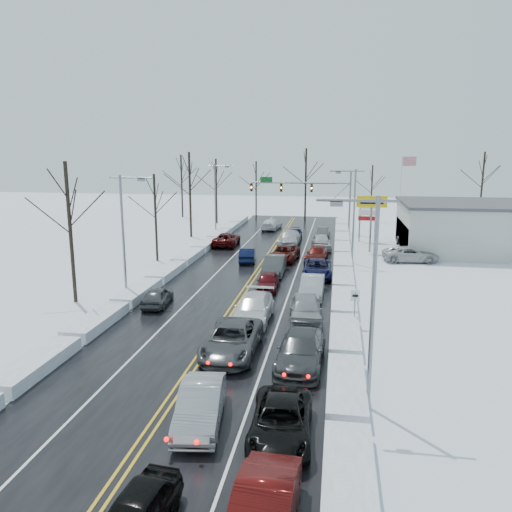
% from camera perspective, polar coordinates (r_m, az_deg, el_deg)
% --- Properties ---
extents(ground, '(160.00, 160.00, 0.00)m').
position_cam_1_polar(ground, '(40.06, -1.01, -3.53)').
color(ground, silver).
rests_on(ground, ground).
extents(road_surface, '(14.00, 84.00, 0.01)m').
position_cam_1_polar(road_surface, '(41.95, -0.52, -2.80)').
color(road_surface, black).
rests_on(road_surface, ground).
extents(snow_bank_left, '(1.70, 72.00, 0.68)m').
position_cam_1_polar(snow_bank_left, '(43.86, -10.36, -2.35)').
color(snow_bank_left, white).
rests_on(snow_bank_left, ground).
extents(snow_bank_right, '(1.70, 72.00, 0.68)m').
position_cam_1_polar(snow_bank_right, '(41.38, 9.92, -3.20)').
color(snow_bank_right, white).
rests_on(snow_bank_right, ground).
extents(traffic_signal_mast, '(13.28, 0.39, 8.00)m').
position_cam_1_polar(traffic_signal_mast, '(66.25, 6.32, 7.40)').
color(traffic_signal_mast, slate).
rests_on(traffic_signal_mast, ground).
extents(tires_plus_sign, '(3.20, 0.34, 6.00)m').
position_cam_1_polar(tires_plus_sign, '(54.37, 13.08, 5.65)').
color(tires_plus_sign, slate).
rests_on(tires_plus_sign, ground).
extents(used_vehicles_sign, '(2.20, 0.22, 4.65)m').
position_cam_1_polar(used_vehicles_sign, '(60.52, 12.66, 4.70)').
color(used_vehicles_sign, slate).
rests_on(used_vehicles_sign, ground).
extents(speed_limit_sign, '(0.55, 0.09, 2.35)m').
position_cam_1_polar(speed_limit_sign, '(31.34, 11.25, -5.11)').
color(speed_limit_sign, slate).
rests_on(speed_limit_sign, ground).
extents(flagpole, '(1.87, 1.20, 10.00)m').
position_cam_1_polar(flagpole, '(68.62, 16.33, 7.53)').
color(flagpole, silver).
rests_on(flagpole, ground).
extents(dealership_building, '(20.40, 12.40, 5.30)m').
position_cam_1_polar(dealership_building, '(59.05, 26.02, 2.94)').
color(dealership_building, '#BBBCB6').
rests_on(dealership_building, ground).
extents(streetlight_se, '(3.20, 0.25, 9.00)m').
position_cam_1_polar(streetlight_se, '(20.73, 12.75, -3.48)').
color(streetlight_se, slate).
rests_on(streetlight_se, ground).
extents(streetlight_ne, '(3.20, 0.25, 9.00)m').
position_cam_1_polar(streetlight_ne, '(48.28, 10.92, 5.36)').
color(streetlight_ne, slate).
rests_on(streetlight_ne, ground).
extents(streetlight_sw, '(3.20, 0.25, 9.00)m').
position_cam_1_polar(streetlight_sw, '(37.62, -14.72, 3.33)').
color(streetlight_sw, slate).
rests_on(streetlight_sw, ground).
extents(streetlight_nw, '(3.20, 0.25, 9.00)m').
position_cam_1_polar(streetlight_nw, '(64.04, -4.52, 7.13)').
color(streetlight_nw, slate).
rests_on(streetlight_nw, ground).
extents(tree_left_b, '(4.00, 4.00, 10.00)m').
position_cam_1_polar(tree_left_b, '(37.09, -20.66, 5.45)').
color(tree_left_b, '#2D231C').
rests_on(tree_left_b, ground).
extents(tree_left_c, '(3.40, 3.40, 8.50)m').
position_cam_1_polar(tree_left_c, '(49.39, -11.48, 6.21)').
color(tree_left_c, '#2D231C').
rests_on(tree_left_c, ground).
extents(tree_left_d, '(4.20, 4.20, 10.50)m').
position_cam_1_polar(tree_left_d, '(62.73, -7.59, 8.82)').
color(tree_left_d, '#2D231C').
rests_on(tree_left_d, ground).
extents(tree_left_e, '(3.80, 3.80, 9.50)m').
position_cam_1_polar(tree_left_e, '(74.23, -4.58, 8.83)').
color(tree_left_e, '#2D231C').
rests_on(tree_left_e, ground).
extents(tree_far_a, '(4.00, 4.00, 10.00)m').
position_cam_1_polar(tree_far_a, '(81.94, -8.52, 9.28)').
color(tree_far_a, '#2D231C').
rests_on(tree_far_a, ground).
extents(tree_far_b, '(3.60, 3.60, 9.00)m').
position_cam_1_polar(tree_far_b, '(80.13, 0.01, 8.85)').
color(tree_far_b, '#2D231C').
rests_on(tree_far_b, ground).
extents(tree_far_c, '(4.40, 4.40, 11.00)m').
position_cam_1_polar(tree_far_c, '(77.18, 5.72, 9.71)').
color(tree_far_c, '#2D231C').
rests_on(tree_far_c, ground).
extents(tree_far_d, '(3.40, 3.40, 8.50)m').
position_cam_1_polar(tree_far_d, '(78.77, 13.12, 8.23)').
color(tree_far_d, '#2D231C').
rests_on(tree_far_d, ground).
extents(tree_far_e, '(4.20, 4.20, 10.50)m').
position_cam_1_polar(tree_far_e, '(81.79, 24.52, 8.58)').
color(tree_far_e, '#2D231C').
rests_on(tree_far_e, ground).
extents(queued_car_1, '(2.30, 4.97, 1.58)m').
position_cam_1_polar(queued_car_1, '(21.25, -6.32, -18.43)').
color(queued_car_1, '#93959A').
rests_on(queued_car_1, ground).
extents(queued_car_2, '(2.75, 5.92, 1.64)m').
position_cam_1_polar(queued_car_2, '(27.36, -2.75, -11.11)').
color(queued_car_2, '#424447').
rests_on(queued_car_2, ground).
extents(queued_car_3, '(2.34, 5.63, 1.63)m').
position_cam_1_polar(queued_car_3, '(32.29, -0.32, -7.40)').
color(queued_car_3, silver).
rests_on(queued_car_3, ground).
extents(queued_car_4, '(1.80, 4.08, 1.36)m').
position_cam_1_polar(queued_car_4, '(39.18, 1.32, -3.88)').
color(queued_car_4, '#4B0A0E').
rests_on(queued_car_4, ground).
extents(queued_car_5, '(1.77, 4.98, 1.64)m').
position_cam_1_polar(queued_car_5, '(43.99, 2.10, -2.11)').
color(queued_car_5, '#3A3C3F').
rests_on(queued_car_5, ground).
extents(queued_car_6, '(2.95, 5.50, 1.47)m').
position_cam_1_polar(queued_car_6, '(49.41, 3.23, -0.54)').
color(queued_car_6, '#480C09').
rests_on(queued_car_6, ground).
extents(queued_car_7, '(2.45, 5.73, 1.65)m').
position_cam_1_polar(queued_car_7, '(57.50, 3.82, 1.24)').
color(queued_car_7, '#A7ABAF').
rests_on(queued_car_7, ground).
extents(queued_car_8, '(1.89, 4.30, 1.44)m').
position_cam_1_polar(queued_car_8, '(61.97, 4.48, 2.02)').
color(queued_car_8, black).
rests_on(queued_car_8, ground).
extents(queued_car_10, '(2.50, 5.09, 1.39)m').
position_cam_1_polar(queued_car_10, '(20.25, 2.86, -20.03)').
color(queued_car_10, black).
rests_on(queued_car_10, ground).
extents(queued_car_11, '(2.49, 5.71, 1.63)m').
position_cam_1_polar(queued_car_11, '(26.11, 5.11, -12.32)').
color(queued_car_11, '#393C3E').
rests_on(queued_car_11, ground).
extents(queued_car_12, '(2.47, 5.20, 1.72)m').
position_cam_1_polar(queued_car_12, '(32.15, 5.65, -7.55)').
color(queued_car_12, '#929499').
rests_on(queued_car_12, ground).
extents(queued_car_13, '(1.73, 4.81, 1.58)m').
position_cam_1_polar(queued_car_13, '(37.59, 6.42, -4.65)').
color(queued_car_13, '#A4A7AC').
rests_on(queued_car_13, ground).
extents(queued_car_14, '(2.63, 5.40, 1.48)m').
position_cam_1_polar(queued_car_14, '(43.43, 6.97, -2.38)').
color(queued_car_14, black).
rests_on(queued_car_14, ground).
extents(queued_car_15, '(2.40, 5.05, 1.42)m').
position_cam_1_polar(queued_car_15, '(49.53, 6.95, -0.58)').
color(queued_car_15, '#460C09').
rests_on(queued_car_15, ground).
extents(queued_car_16, '(2.61, 5.09, 1.66)m').
position_cam_1_polar(queued_car_16, '(55.39, 7.43, 0.75)').
color(queued_car_16, '#B8B8BA').
rests_on(queued_car_16, ground).
extents(queued_car_17, '(1.70, 4.11, 1.32)m').
position_cam_1_polar(queued_car_17, '(62.73, 7.66, 2.07)').
color(queued_car_17, '#474A4D').
rests_on(queued_car_17, ground).
extents(oncoming_car_0, '(2.02, 4.40, 1.40)m').
position_cam_1_polar(oncoming_car_0, '(48.87, -0.98, -0.67)').
color(oncoming_car_0, black).
rests_on(oncoming_car_0, ground).
extents(oncoming_car_1, '(2.59, 5.48, 1.51)m').
position_cam_1_polar(oncoming_car_1, '(57.16, -3.37, 1.18)').
color(oncoming_car_1, '#450A09').
rests_on(oncoming_car_1, ground).
extents(oncoming_car_2, '(2.71, 5.32, 1.48)m').
position_cam_1_polar(oncoming_car_2, '(68.71, 1.79, 3.03)').
color(oncoming_car_2, white).
rests_on(oncoming_car_2, ground).
extents(oncoming_car_3, '(1.90, 4.07, 1.35)m').
position_cam_1_polar(oncoming_car_3, '(36.01, -11.17, -5.56)').
color(oncoming_car_3, '#45474A').
rests_on(oncoming_car_3, ground).
extents(parked_car_0, '(5.59, 3.02, 1.49)m').
position_cam_1_polar(parked_car_0, '(51.21, 17.21, -0.62)').
color(parked_car_0, '#B9B9BB').
rests_on(parked_car_0, ground).
extents(parked_car_1, '(2.57, 5.76, 1.64)m').
position_cam_1_polar(parked_car_1, '(55.83, 19.65, 0.23)').
color(parked_car_1, '#3A3D3F').
rests_on(parked_car_1, ground).
extents(parked_car_2, '(2.29, 4.80, 1.58)m').
position_cam_1_polar(parked_car_2, '(61.29, 16.57, 1.44)').
color(parked_car_2, black).
rests_on(parked_car_2, ground).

